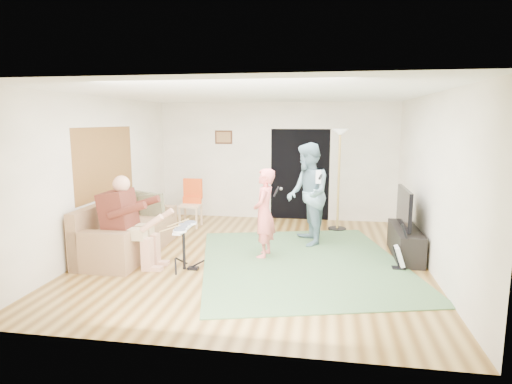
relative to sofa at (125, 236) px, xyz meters
The scene contains 19 objects.
floor 2.32m from the sofa, ahead, with size 6.00×6.00×0.00m, color brown.
walls 2.53m from the sofa, ahead, with size 5.50×6.00×2.70m, color #F0E6D0, non-canonical shape.
ceiling 3.32m from the sofa, ahead, with size 6.00×6.00×0.00m, color white.
window_blinds 1.36m from the sofa, 145.84° to the left, with size 2.05×2.05×0.00m, color olive.
doorway 4.27m from the sofa, 47.31° to the left, with size 2.10×2.10×0.00m, color black.
picture_frame 3.63m from the sofa, 71.22° to the left, with size 0.42×0.03×0.32m, color #3F2314.
area_rug 3.11m from the sofa, ahead, with size 3.17×3.83×0.02m, color #44683F.
sofa is the anchor object (origin of this frame).
drummer 0.83m from the sofa, 55.80° to the right, with size 0.94×0.53×1.45m.
drum_kit 1.45m from the sofa, 26.55° to the right, with size 0.39×0.69×0.71m.
singer 2.48m from the sofa, ahead, with size 0.55×0.36×1.51m, color #F86F6C.
microphone 2.77m from the sofa, ahead, with size 0.06×0.06×0.24m, color black, non-canonical shape.
guitarist 3.35m from the sofa, 18.64° to the left, with size 0.92×0.72×1.89m, color #7095A4.
guitar_held 3.62m from the sofa, 17.58° to the left, with size 0.12×0.60×0.26m, color white, non-canonical shape.
guitar_spare 4.61m from the sofa, ahead, with size 0.26×0.24×0.73m.
torchiere_lamp 4.48m from the sofa, 31.00° to the left, with size 0.38×0.38×2.12m.
dining_chair 2.10m from the sofa, 74.46° to the left, with size 0.44×0.46×1.03m.
tv_cabinet 4.83m from the sofa, ahead, with size 0.40×1.40×0.50m, color black.
television 4.81m from the sofa, ahead, with size 0.06×1.10×0.64m, color black.
Camera 1 is at (1.13, -6.86, 2.28)m, focal length 30.00 mm.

